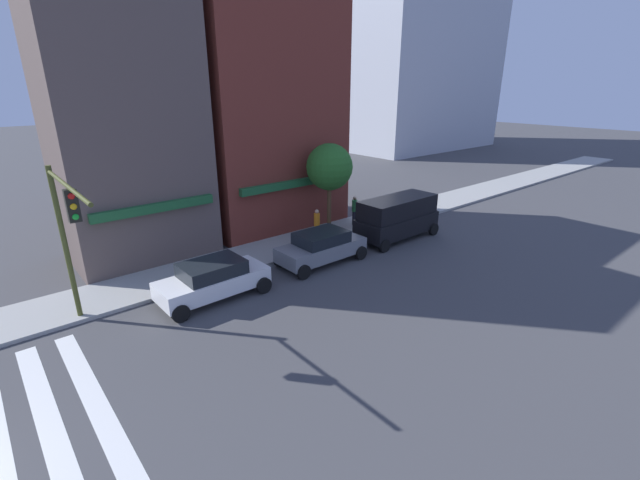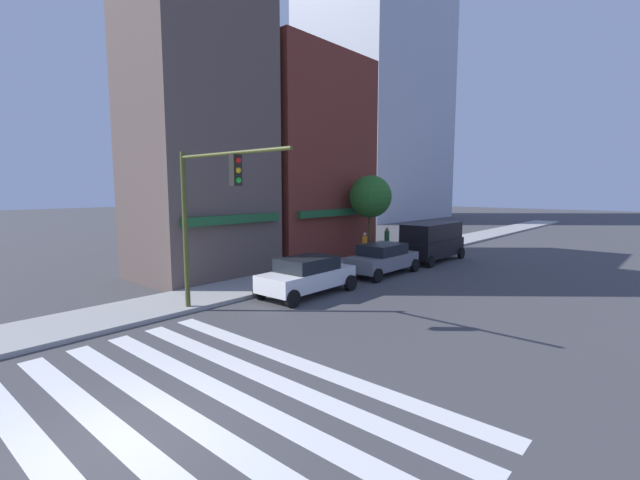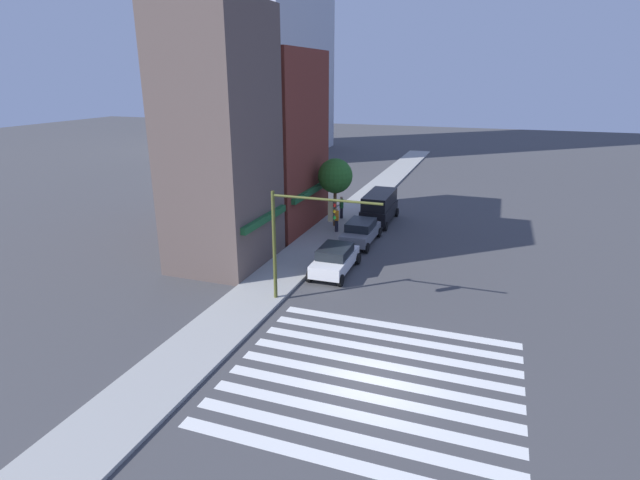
{
  "view_description": "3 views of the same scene",
  "coord_description": "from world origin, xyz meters",
  "px_view_note": "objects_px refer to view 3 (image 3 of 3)",
  "views": [
    {
      "loc": [
        3.12,
        -9.97,
        8.19
      ],
      "look_at": [
        15.4,
        4.7,
        1.2
      ],
      "focal_mm": 24.0,
      "sensor_mm": 36.0,
      "label": 1
    },
    {
      "loc": [
        -3.02,
        -7.22,
        4.41
      ],
      "look_at": [
        12.09,
        6.0,
        2.0
      ],
      "focal_mm": 24.0,
      "sensor_mm": 36.0,
      "label": 2
    },
    {
      "loc": [
        -15.97,
        -3.54,
        10.95
      ],
      "look_at": [
        5.24,
        4.0,
        3.5
      ],
      "focal_mm": 28.0,
      "sensor_mm": 36.0,
      "label": 3
    }
  ],
  "objects_px": {
    "traffic_signal": "(300,228)",
    "sedan_white": "(335,259)",
    "street_tree": "(335,176)",
    "sedan_grey": "(361,231)",
    "pedestrian_orange_vest": "(337,219)",
    "van_black": "(379,206)",
    "pedestrian_green_top": "(341,207)"
  },
  "relations": [
    {
      "from": "van_black",
      "to": "pedestrian_orange_vest",
      "type": "relative_size",
      "value": 2.84
    },
    {
      "from": "sedan_white",
      "to": "sedan_grey",
      "type": "xyz_separation_m",
      "value": [
        5.69,
        0.0,
        0.0
      ]
    },
    {
      "from": "sedan_grey",
      "to": "pedestrian_orange_vest",
      "type": "xyz_separation_m",
      "value": [
        1.55,
        2.22,
        0.23
      ]
    },
    {
      "from": "sedan_white",
      "to": "van_black",
      "type": "bearing_deg",
      "value": -1.08
    },
    {
      "from": "traffic_signal",
      "to": "pedestrian_orange_vest",
      "type": "xyz_separation_m",
      "value": [
        11.8,
        1.88,
        -2.9
      ]
    },
    {
      "from": "van_black",
      "to": "street_tree",
      "type": "distance_m",
      "value": 4.64
    },
    {
      "from": "traffic_signal",
      "to": "pedestrian_green_top",
      "type": "distance_m",
      "value": 15.83
    },
    {
      "from": "street_tree",
      "to": "sedan_white",
      "type": "bearing_deg",
      "value": -161.99
    },
    {
      "from": "sedan_grey",
      "to": "street_tree",
      "type": "relative_size",
      "value": 0.87
    },
    {
      "from": "van_black",
      "to": "street_tree",
      "type": "relative_size",
      "value": 0.99
    },
    {
      "from": "street_tree",
      "to": "pedestrian_green_top",
      "type": "bearing_deg",
      "value": 4.01
    },
    {
      "from": "pedestrian_orange_vest",
      "to": "street_tree",
      "type": "bearing_deg",
      "value": 42.49
    },
    {
      "from": "sedan_white",
      "to": "pedestrian_green_top",
      "type": "distance_m",
      "value": 11.17
    },
    {
      "from": "sedan_grey",
      "to": "pedestrian_green_top",
      "type": "xyz_separation_m",
      "value": [
        5.08,
        2.95,
        0.23
      ]
    },
    {
      "from": "traffic_signal",
      "to": "sedan_grey",
      "type": "xyz_separation_m",
      "value": [
        10.25,
        -0.34,
        -3.14
      ]
    },
    {
      "from": "traffic_signal",
      "to": "sedan_white",
      "type": "relative_size",
      "value": 1.29
    },
    {
      "from": "traffic_signal",
      "to": "sedan_white",
      "type": "bearing_deg",
      "value": -4.29
    },
    {
      "from": "van_black",
      "to": "street_tree",
      "type": "xyz_separation_m",
      "value": [
        -2.58,
        2.8,
        2.64
      ]
    },
    {
      "from": "sedan_white",
      "to": "pedestrian_green_top",
      "type": "xyz_separation_m",
      "value": [
        10.77,
        2.95,
        0.23
      ]
    },
    {
      "from": "sedan_grey",
      "to": "van_black",
      "type": "xyz_separation_m",
      "value": [
        5.51,
        -0.0,
        0.44
      ]
    },
    {
      "from": "sedan_white",
      "to": "traffic_signal",
      "type": "bearing_deg",
      "value": 174.63
    },
    {
      "from": "traffic_signal",
      "to": "street_tree",
      "type": "relative_size",
      "value": 1.12
    },
    {
      "from": "van_black",
      "to": "pedestrian_orange_vest",
      "type": "distance_m",
      "value": 4.55
    },
    {
      "from": "traffic_signal",
      "to": "pedestrian_orange_vest",
      "type": "distance_m",
      "value": 12.3
    },
    {
      "from": "sedan_white",
      "to": "street_tree",
      "type": "relative_size",
      "value": 0.87
    },
    {
      "from": "van_black",
      "to": "pedestrian_green_top",
      "type": "relative_size",
      "value": 2.84
    },
    {
      "from": "pedestrian_orange_vest",
      "to": "street_tree",
      "type": "height_order",
      "value": "street_tree"
    },
    {
      "from": "pedestrian_orange_vest",
      "to": "van_black",
      "type": "bearing_deg",
      "value": -9.6
    },
    {
      "from": "pedestrian_green_top",
      "to": "sedan_grey",
      "type": "bearing_deg",
      "value": -14.82
    },
    {
      "from": "sedan_grey",
      "to": "street_tree",
      "type": "distance_m",
      "value": 5.09
    },
    {
      "from": "traffic_signal",
      "to": "sedan_grey",
      "type": "height_order",
      "value": "traffic_signal"
    },
    {
      "from": "sedan_white",
      "to": "pedestrian_orange_vest",
      "type": "bearing_deg",
      "value": 15.98
    }
  ]
}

